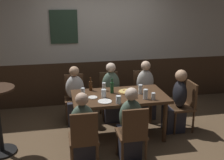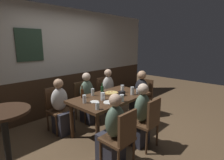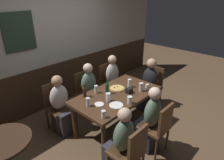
% 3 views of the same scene
% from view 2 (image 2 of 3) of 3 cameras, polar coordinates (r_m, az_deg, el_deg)
% --- Properties ---
extents(ground_plane, '(12.00, 12.00, 0.00)m').
position_cam_2_polar(ground_plane, '(3.73, -0.43, -16.16)').
color(ground_plane, brown).
extents(wall_back, '(6.40, 0.13, 2.60)m').
position_cam_2_polar(wall_back, '(4.60, -15.74, 5.87)').
color(wall_back, '#3D2819').
rests_on(wall_back, ground_plane).
extents(dining_table, '(1.56, 0.87, 0.74)m').
position_cam_2_polar(dining_table, '(3.47, -0.44, -6.61)').
color(dining_table, '#472D1C').
rests_on(dining_table, ground_plane).
extents(chair_mid_far, '(0.40, 0.40, 0.88)m').
position_cam_2_polar(chair_mid_far, '(4.12, -9.13, -6.02)').
color(chair_mid_far, '#513521').
rests_on(chair_mid_far, ground_plane).
extents(chair_head_east, '(0.40, 0.40, 0.88)m').
position_cam_2_polar(chair_head_east, '(4.42, 10.28, -4.79)').
color(chair_head_east, '#513521').
rests_on(chair_head_east, ground_plane).
extents(chair_left_near, '(0.40, 0.40, 0.88)m').
position_cam_2_polar(chair_left_near, '(2.55, 3.07, -17.83)').
color(chair_left_near, '#513521').
rests_on(chair_left_near, ground_plane).
extents(chair_left_far, '(0.40, 0.40, 0.88)m').
position_cam_2_polar(chair_left_far, '(3.76, -17.46, -8.22)').
color(chair_left_far, '#513521').
rests_on(chair_left_far, ground_plane).
extents(chair_right_far, '(0.40, 0.40, 0.88)m').
position_cam_2_polar(chair_right_far, '(4.55, -2.31, -4.11)').
color(chair_right_far, '#513521').
rests_on(chair_right_far, ground_plane).
extents(chair_mid_near, '(0.40, 0.40, 0.88)m').
position_cam_2_polar(chair_mid_near, '(3.05, 11.57, -12.77)').
color(chair_mid_near, '#513521').
rests_on(chair_mid_near, ground_plane).
extents(person_mid_far, '(0.34, 0.37, 1.12)m').
position_cam_2_polar(person_mid_far, '(4.01, -7.66, -6.92)').
color(person_mid_far, '#2D2D38').
rests_on(person_mid_far, ground_plane).
extents(person_head_east, '(0.37, 0.34, 1.12)m').
position_cam_2_polar(person_head_east, '(4.30, 9.09, -5.56)').
color(person_head_east, '#2D2D38').
rests_on(person_head_east, ground_plane).
extents(person_left_near, '(0.34, 0.37, 1.09)m').
position_cam_2_polar(person_left_near, '(2.66, 0.20, -17.47)').
color(person_left_near, '#2D2D38').
rests_on(person_left_near, ground_plane).
extents(person_left_far, '(0.34, 0.37, 1.09)m').
position_cam_2_polar(person_left_far, '(3.64, -16.10, -9.53)').
color(person_left_far, '#2D2D38').
rests_on(person_left_far, ground_plane).
extents(person_right_far, '(0.34, 0.37, 1.12)m').
position_cam_2_polar(person_right_far, '(4.45, -0.82, -4.83)').
color(person_right_far, '#2D2D38').
rests_on(person_right_far, ground_plane).
extents(person_mid_near, '(0.34, 0.37, 1.11)m').
position_cam_2_polar(person_mid_near, '(3.14, 8.94, -12.54)').
color(person_mid_near, '#2D2D38').
rests_on(person_mid_near, ground_plane).
extents(pizza, '(0.27, 0.27, 0.03)m').
position_cam_2_polar(pizza, '(3.62, -0.17, -4.17)').
color(pizza, tan).
rests_on(pizza, dining_table).
extents(tumbler_water, '(0.06, 0.06, 0.14)m').
position_cam_2_polar(tumbler_water, '(3.08, -8.93, -6.28)').
color(tumbler_water, silver).
rests_on(tumbler_water, dining_table).
extents(beer_glass_tall, '(0.06, 0.06, 0.14)m').
position_cam_2_polar(beer_glass_tall, '(3.48, -6.29, -4.08)').
color(beer_glass_tall, silver).
rests_on(beer_glass_tall, dining_table).
extents(tumbler_short, '(0.06, 0.06, 0.11)m').
position_cam_2_polar(tumbler_short, '(3.61, 8.38, -3.76)').
color(tumbler_short, silver).
rests_on(tumbler_short, dining_table).
extents(highball_clear, '(0.08, 0.08, 0.12)m').
position_cam_2_polar(highball_clear, '(3.13, 3.18, -6.04)').
color(highball_clear, silver).
rests_on(highball_clear, dining_table).
extents(pint_glass_stout, '(0.06, 0.06, 0.11)m').
position_cam_2_polar(pint_glass_stout, '(2.77, -4.75, -8.52)').
color(pint_glass_stout, silver).
rests_on(pint_glass_stout, dining_table).
extents(beer_glass_half, '(0.08, 0.08, 0.14)m').
position_cam_2_polar(beer_glass_half, '(3.20, -3.02, -5.49)').
color(beer_glass_half, silver).
rests_on(beer_glass_half, dining_table).
extents(pint_glass_amber, '(0.07, 0.07, 0.16)m').
position_cam_2_polar(pint_glass_amber, '(3.68, 3.36, -2.99)').
color(pint_glass_amber, silver).
rests_on(pint_glass_amber, dining_table).
extents(pint_glass_pale, '(0.07, 0.07, 0.16)m').
position_cam_2_polar(pint_glass_pale, '(3.54, 6.62, -3.63)').
color(pint_glass_pale, silver).
rests_on(pint_glass_pale, dining_table).
extents(beer_bottle_green, '(0.06, 0.06, 0.26)m').
position_cam_2_polar(beer_bottle_green, '(3.43, -3.17, -3.53)').
color(beer_bottle_green, '#194723').
rests_on(beer_bottle_green, dining_table).
extents(beer_bottle_brown, '(0.06, 0.06, 0.24)m').
position_cam_2_polar(beer_bottle_brown, '(3.37, -9.67, -4.19)').
color(beer_bottle_brown, '#42230F').
rests_on(beer_bottle_brown, dining_table).
extents(plate_white_large, '(0.22, 0.22, 0.01)m').
position_cam_2_polar(plate_white_large, '(3.08, -0.78, -7.26)').
color(plate_white_large, white).
rests_on(plate_white_large, dining_table).
extents(plate_white_small, '(0.15, 0.15, 0.01)m').
position_cam_2_polar(plate_white_small, '(3.12, -5.72, -7.06)').
color(plate_white_small, white).
rests_on(plate_white_small, dining_table).
extents(condiment_caddy, '(0.11, 0.09, 0.09)m').
position_cam_2_polar(condiment_caddy, '(3.47, 3.20, -4.35)').
color(condiment_caddy, black).
rests_on(condiment_caddy, dining_table).
extents(side_bar_table, '(0.56, 0.56, 1.05)m').
position_cam_2_polar(side_bar_table, '(2.42, -30.88, -18.08)').
color(side_bar_table, black).
rests_on(side_bar_table, ground_plane).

